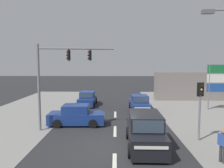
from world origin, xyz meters
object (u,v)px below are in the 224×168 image
(pedestal_signal_right_kerb, at_px, (200,101))
(traffic_signal_mast, at_px, (58,71))
(sedan_crossing_left, at_px, (87,99))
(sedan_kerbside_parked, at_px, (140,104))
(suv_oncoming_mid, at_px, (145,131))
(sedan_oncoming_near, at_px, (77,116))
(shopping_plaza_sign, at_px, (218,80))
(pedestrian_at_kerb, at_px, (223,144))

(pedestal_signal_right_kerb, bearing_deg, traffic_signal_mast, 167.67)
(traffic_signal_mast, height_order, sedan_crossing_left, traffic_signal_mast)
(sedan_kerbside_parked, xyz_separation_m, sedan_crossing_left, (-5.55, 2.81, 0.00))
(sedan_crossing_left, bearing_deg, suv_oncoming_mid, -68.38)
(sedan_oncoming_near, distance_m, suv_oncoming_mid, 6.38)
(pedestal_signal_right_kerb, xyz_separation_m, sedan_kerbside_parked, (-2.70, 8.38, -1.71))
(sedan_kerbside_parked, relative_size, sedan_oncoming_near, 1.00)
(sedan_crossing_left, bearing_deg, sedan_oncoming_near, -88.62)
(shopping_plaza_sign, height_order, pedestrian_at_kerb, shopping_plaza_sign)
(traffic_signal_mast, relative_size, sedan_kerbside_parked, 1.41)
(sedan_oncoming_near, distance_m, pedestrian_at_kerb, 10.21)
(sedan_oncoming_near, height_order, pedestrian_at_kerb, pedestrian_at_kerb)
(traffic_signal_mast, distance_m, sedan_kerbside_parked, 9.67)
(shopping_plaza_sign, relative_size, sedan_crossing_left, 1.08)
(pedestal_signal_right_kerb, distance_m, suv_oncoming_mid, 3.87)
(traffic_signal_mast, height_order, sedan_oncoming_near, traffic_signal_mast)
(sedan_oncoming_near, xyz_separation_m, sedan_crossing_left, (-0.19, 7.89, 0.00))
(sedan_crossing_left, bearing_deg, pedestal_signal_right_kerb, -53.60)
(traffic_signal_mast, bearing_deg, pedestal_signal_right_kerb, -12.33)
(pedestal_signal_right_kerb, bearing_deg, sedan_kerbside_parked, 107.84)
(pedestrian_at_kerb, bearing_deg, sedan_kerbside_parked, 103.22)
(traffic_signal_mast, bearing_deg, pedestrian_at_kerb, -28.85)
(traffic_signal_mast, height_order, pedestal_signal_right_kerb, traffic_signal_mast)
(shopping_plaza_sign, distance_m, sedan_crossing_left, 13.80)
(sedan_oncoming_near, bearing_deg, sedan_crossing_left, 91.38)
(sedan_oncoming_near, bearing_deg, pedestrian_at_kerb, -38.10)
(sedan_crossing_left, distance_m, pedestrian_at_kerb, 16.40)
(pedestal_signal_right_kerb, bearing_deg, pedestrian_at_kerb, -90.43)
(traffic_signal_mast, bearing_deg, suv_oncoming_mid, -28.13)
(traffic_signal_mast, height_order, suv_oncoming_mid, traffic_signal_mast)
(pedestrian_at_kerb, bearing_deg, suv_oncoming_mid, 149.97)
(sedan_oncoming_near, bearing_deg, shopping_plaza_sign, 23.50)
(shopping_plaza_sign, bearing_deg, sedan_kerbside_parked, -175.10)
(sedan_oncoming_near, height_order, sedan_crossing_left, same)
(traffic_signal_mast, xyz_separation_m, suv_oncoming_mid, (5.68, -3.04, -3.26))
(pedestal_signal_right_kerb, distance_m, sedan_kerbside_parked, 8.97)
(suv_oncoming_mid, height_order, pedestrian_at_kerb, suv_oncoming_mid)
(pedestal_signal_right_kerb, xyz_separation_m, pedestrian_at_kerb, (-0.02, -3.00, -1.49))
(sedan_oncoming_near, relative_size, sedan_crossing_left, 1.01)
(sedan_crossing_left, bearing_deg, pedestrian_at_kerb, -59.90)
(suv_oncoming_mid, xyz_separation_m, pedestrian_at_kerb, (3.38, -1.95, 0.04))
(pedestal_signal_right_kerb, distance_m, sedan_crossing_left, 14.00)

